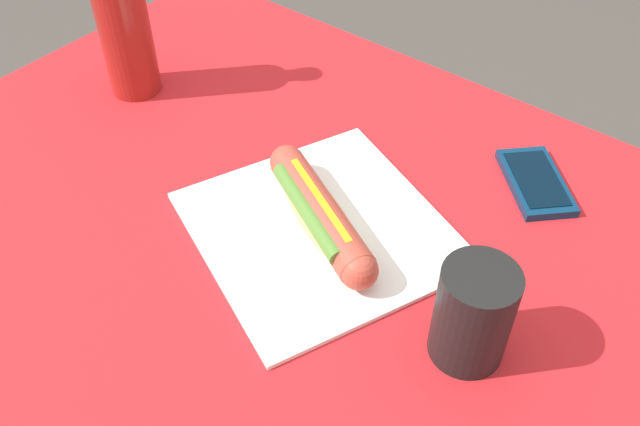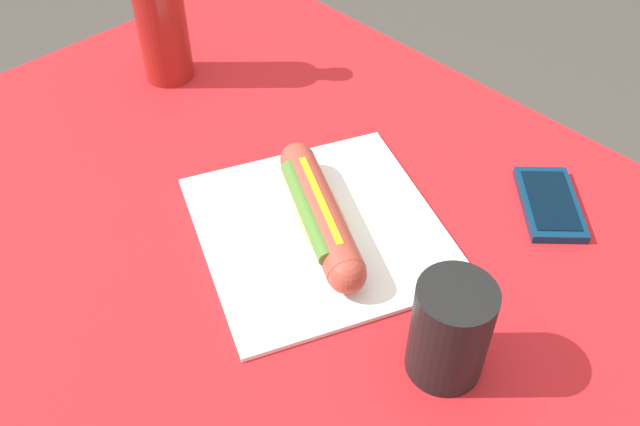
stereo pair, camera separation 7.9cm
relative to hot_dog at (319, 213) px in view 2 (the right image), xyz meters
The scene contains 6 objects.
dining_table 0.19m from the hot_dog, 35.61° to the left, with size 1.01×0.87×0.74m.
paper_wrapper 0.03m from the hot_dog, 116.73° to the right, with size 0.28×0.27×0.01m, color white.
hot_dog is the anchor object (origin of this frame).
cell_phone 0.28m from the hot_dog, 125.25° to the right, with size 0.13×0.13×0.01m.
soda_bottle 0.41m from the hot_dog, ahead, with size 0.07×0.07×0.27m.
drinking_cup 0.22m from the hot_dog, behind, with size 0.07×0.07×0.11m, color black.
Camera 2 is at (-0.47, 0.34, 1.32)m, focal length 38.71 mm.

